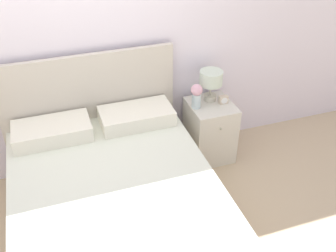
{
  "coord_description": "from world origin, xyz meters",
  "views": [
    {
      "loc": [
        -0.32,
        -3.21,
        2.58
      ],
      "look_at": [
        0.56,
        -0.6,
        0.71
      ],
      "focal_mm": 42.0,
      "sensor_mm": 36.0,
      "label": 1
    }
  ],
  "objects": [
    {
      "name": "wall_back",
      "position": [
        0.0,
        0.07,
        1.3
      ],
      "size": [
        8.0,
        0.06,
        2.6
      ],
      "color": "white",
      "rests_on": "ground_plane"
    },
    {
      "name": "nightstand",
      "position": [
        1.13,
        -0.25,
        0.31
      ],
      "size": [
        0.42,
        0.48,
        0.61
      ],
      "color": "silver",
      "rests_on": "ground_plane"
    },
    {
      "name": "alarm_clock",
      "position": [
        1.25,
        -0.26,
        0.65
      ],
      "size": [
        0.09,
        0.05,
        0.08
      ],
      "color": "beige",
      "rests_on": "nightstand"
    },
    {
      "name": "table_lamp",
      "position": [
        1.15,
        -0.16,
        0.83
      ],
      "size": [
        0.22,
        0.22,
        0.31
      ],
      "color": "beige",
      "rests_on": "nightstand"
    },
    {
      "name": "ground_plane",
      "position": [
        0.0,
        0.0,
        0.0
      ],
      "size": [
        12.0,
        12.0,
        0.0
      ],
      "primitive_type": "plane",
      "color": "#CCB28E"
    },
    {
      "name": "bed",
      "position": [
        0.0,
        -1.01,
        0.31
      ],
      "size": [
        1.6,
        2.17,
        1.2
      ],
      "color": "tan",
      "rests_on": "ground_plane"
    },
    {
      "name": "flower_vase",
      "position": [
        0.97,
        -0.25,
        0.75
      ],
      "size": [
        0.11,
        0.11,
        0.24
      ],
      "color": "silver",
      "rests_on": "nightstand"
    }
  ]
}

